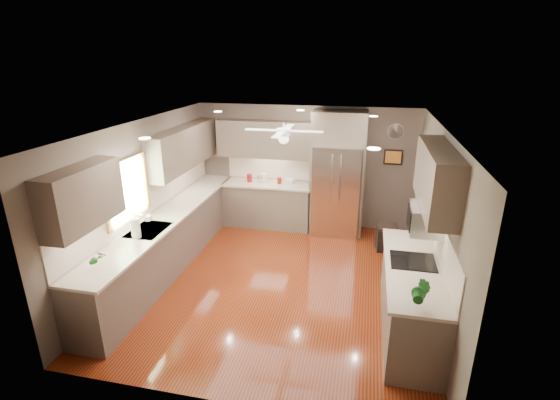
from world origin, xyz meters
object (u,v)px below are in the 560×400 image
at_px(soap_bottle, 149,217).
at_px(refrigerator, 337,176).
at_px(canister_b, 259,179).
at_px(canister_d, 279,181).
at_px(microwave, 426,219).
at_px(canister_c, 265,178).
at_px(stool, 387,238).
at_px(potted_plant_left, 98,258).
at_px(potted_plant_right, 422,292).
at_px(paper_towel, 136,228).
at_px(canister_a, 250,178).
at_px(bowl, 290,183).

bearing_deg(soap_bottle, refrigerator, 41.04).
relative_size(canister_b, refrigerator, 0.05).
xyz_separation_m(canister_d, microwave, (2.51, -2.75, 0.48)).
bearing_deg(canister_c, soap_bottle, -116.96).
distance_m(canister_b, stool, 2.82).
distance_m(soap_bottle, microwave, 4.12).
height_order(potted_plant_left, stool, potted_plant_left).
height_order(canister_c, canister_d, canister_c).
bearing_deg(canister_d, stool, -17.16).
xyz_separation_m(canister_b, microwave, (2.94, -2.76, 0.47)).
height_order(potted_plant_right, stool, potted_plant_right).
bearing_deg(soap_bottle, canister_c, 63.04).
relative_size(canister_b, potted_plant_left, 0.46).
distance_m(microwave, paper_towel, 4.01).
bearing_deg(potted_plant_left, canister_a, 78.15).
relative_size(potted_plant_left, potted_plant_right, 0.80).
bearing_deg(potted_plant_left, microwave, 16.13).
distance_m(canister_c, potted_plant_right, 4.77).
height_order(refrigerator, microwave, refrigerator).
xyz_separation_m(canister_c, canister_d, (0.32, -0.02, -0.03)).
height_order(soap_bottle, microwave, microwave).
relative_size(canister_d, microwave, 0.24).
bearing_deg(paper_towel, stool, 32.26).
xyz_separation_m(refrigerator, microwave, (1.33, -2.71, 0.29)).
distance_m(bowl, refrigerator, 0.99).
relative_size(canister_a, microwave, 0.31).
relative_size(canister_c, potted_plant_right, 0.55).
bearing_deg(stool, canister_b, 165.43).
bearing_deg(canister_a, potted_plant_left, -101.85).
relative_size(canister_a, canister_b, 1.36).
bearing_deg(microwave, canister_b, 136.81).
distance_m(potted_plant_left, potted_plant_right, 3.83).
relative_size(soap_bottle, paper_towel, 0.52).
xyz_separation_m(canister_c, refrigerator, (1.50, -0.07, 0.16)).
distance_m(soap_bottle, potted_plant_right, 4.21).
relative_size(canister_b, canister_d, 0.95).
distance_m(canister_b, canister_c, 0.12).
height_order(canister_b, bowl, canister_b).
bearing_deg(stool, refrigerator, 148.03).
bearing_deg(refrigerator, canister_a, 178.83).
bearing_deg(bowl, potted_plant_left, -113.10).
xyz_separation_m(canister_a, stool, (2.83, -0.67, -0.78)).
bearing_deg(potted_plant_right, soap_bottle, 159.52).
height_order(soap_bottle, paper_towel, paper_towel).
xyz_separation_m(canister_c, paper_towel, (-1.15, -3.01, 0.05)).
relative_size(canister_a, soap_bottle, 1.02).
bearing_deg(canister_a, paper_towel, -105.68).
bearing_deg(canister_c, canister_b, -171.14).
distance_m(potted_plant_right, refrigerator, 4.05).
bearing_deg(canister_a, potted_plant_right, -52.40).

